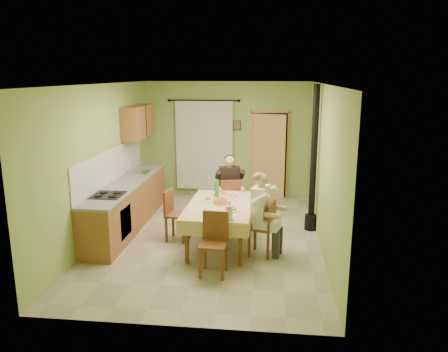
# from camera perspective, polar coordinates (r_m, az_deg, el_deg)

# --- Properties ---
(floor) EXTENTS (4.00, 6.00, 0.01)m
(floor) POSITION_cam_1_polar(r_m,az_deg,el_deg) (8.25, -1.82, -7.91)
(floor) COLOR tan
(floor) RESTS_ON ground
(room_shell) EXTENTS (4.04, 6.04, 2.82)m
(room_shell) POSITION_cam_1_polar(r_m,az_deg,el_deg) (7.79, -1.92, 4.68)
(room_shell) COLOR #98B65D
(room_shell) RESTS_ON ground
(kitchen_run) EXTENTS (0.64, 3.64, 1.56)m
(kitchen_run) POSITION_cam_1_polar(r_m,az_deg,el_deg) (8.86, -12.49, -3.45)
(kitchen_run) COLOR brown
(kitchen_run) RESTS_ON ground
(upper_cabinets) EXTENTS (0.35, 1.40, 0.70)m
(upper_cabinets) POSITION_cam_1_polar(r_m,az_deg,el_deg) (9.82, -11.13, 6.98)
(upper_cabinets) COLOR brown
(upper_cabinets) RESTS_ON room_shell
(curtain) EXTENTS (1.70, 0.07, 2.22)m
(curtain) POSITION_cam_1_polar(r_m,az_deg,el_deg) (10.79, -2.60, 4.07)
(curtain) COLOR black
(curtain) RESTS_ON ground
(doorway) EXTENTS (0.96, 0.28, 2.15)m
(doorway) POSITION_cam_1_polar(r_m,az_deg,el_deg) (10.71, 5.88, 2.80)
(doorway) COLOR black
(doorway) RESTS_ON ground
(dining_table) EXTENTS (1.17, 1.91, 0.76)m
(dining_table) POSITION_cam_1_polar(r_m,az_deg,el_deg) (7.72, -0.48, -6.43)
(dining_table) COLOR #E5B77A
(dining_table) RESTS_ON ground
(tableware) EXTENTS (0.76, 1.60, 0.33)m
(tableware) POSITION_cam_1_polar(r_m,az_deg,el_deg) (7.50, -0.37, -3.52)
(tableware) COLOR white
(tableware) RESTS_ON dining_table
(chair_far) EXTENTS (0.48, 0.48, 0.96)m
(chair_far) POSITION_cam_1_polar(r_m,az_deg,el_deg) (8.81, 0.77, -4.53)
(chair_far) COLOR brown
(chair_far) RESTS_ON ground
(chair_near) EXTENTS (0.42, 0.42, 0.95)m
(chair_near) POSITION_cam_1_polar(r_m,az_deg,el_deg) (6.69, -1.36, -10.42)
(chair_near) COLOR brown
(chair_near) RESTS_ON ground
(chair_right) EXTENTS (0.47, 0.47, 0.93)m
(chair_right) POSITION_cam_1_polar(r_m,az_deg,el_deg) (7.40, 5.02, -8.12)
(chair_right) COLOR brown
(chair_right) RESTS_ON ground
(chair_left) EXTENTS (0.44, 0.44, 0.93)m
(chair_left) POSITION_cam_1_polar(r_m,az_deg,el_deg) (8.05, -6.15, -6.35)
(chair_left) COLOR brown
(chair_left) RESTS_ON ground
(man_far) EXTENTS (0.63, 0.54, 1.39)m
(man_far) POSITION_cam_1_polar(r_m,az_deg,el_deg) (8.66, 0.77, -0.78)
(man_far) COLOR black
(man_far) RESTS_ON chair_far
(man_right) EXTENTS (0.56, 0.64, 1.39)m
(man_right) POSITION_cam_1_polar(r_m,az_deg,el_deg) (7.21, 5.02, -3.73)
(man_right) COLOR white
(man_right) RESTS_ON chair_right
(stove_flue) EXTENTS (0.24, 0.24, 2.80)m
(stove_flue) POSITION_cam_1_polar(r_m,az_deg,el_deg) (8.49, 11.52, -0.33)
(stove_flue) COLOR black
(stove_flue) RESTS_ON ground
(picture_back) EXTENTS (0.19, 0.03, 0.23)m
(picture_back) POSITION_cam_1_polar(r_m,az_deg,el_deg) (10.70, 1.70, 6.63)
(picture_back) COLOR black
(picture_back) RESTS_ON room_shell
(picture_right) EXTENTS (0.03, 0.31, 0.21)m
(picture_right) POSITION_cam_1_polar(r_m,az_deg,el_deg) (8.93, 11.88, 5.70)
(picture_right) COLOR brown
(picture_right) RESTS_ON room_shell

